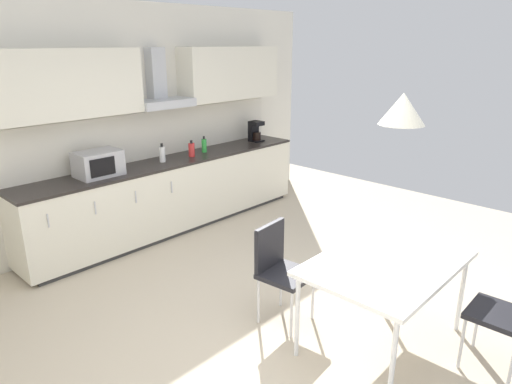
% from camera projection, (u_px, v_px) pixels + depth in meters
% --- Properties ---
extents(ground_plane, '(8.71, 8.22, 0.02)m').
position_uv_depth(ground_plane, '(280.00, 327.00, 3.94)').
color(ground_plane, beige).
extents(wall_back, '(6.97, 0.10, 2.79)m').
position_uv_depth(wall_back, '(100.00, 126.00, 5.32)').
color(wall_back, silver).
rests_on(wall_back, ground_plane).
extents(kitchen_counter, '(3.97, 0.62, 0.92)m').
position_uv_depth(kitchen_counter, '(174.00, 194.00, 5.90)').
color(kitchen_counter, '#333333').
rests_on(kitchen_counter, ground_plane).
extents(backsplash_tile, '(3.95, 0.02, 0.59)m').
position_uv_depth(backsplash_tile, '(157.00, 134.00, 5.85)').
color(backsplash_tile, silver).
rests_on(backsplash_tile, kitchen_counter).
extents(upper_wall_cabinets, '(3.95, 0.40, 0.71)m').
position_uv_depth(upper_wall_cabinets, '(160.00, 79.00, 5.53)').
color(upper_wall_cabinets, silver).
extents(microwave, '(0.48, 0.35, 0.28)m').
position_uv_depth(microwave, '(98.00, 164.00, 5.03)').
color(microwave, '#ADADB2').
rests_on(microwave, kitchen_counter).
extents(coffee_maker, '(0.18, 0.19, 0.30)m').
position_uv_depth(coffee_maker, '(255.00, 131.00, 6.81)').
color(coffee_maker, black).
rests_on(coffee_maker, kitchen_counter).
extents(bottle_white, '(0.07, 0.07, 0.23)m').
position_uv_depth(bottle_white, '(162.00, 154.00, 5.63)').
color(bottle_white, white).
rests_on(bottle_white, kitchen_counter).
extents(bottle_green, '(0.07, 0.07, 0.22)m').
position_uv_depth(bottle_green, '(204.00, 145.00, 6.14)').
color(bottle_green, green).
rests_on(bottle_green, kitchen_counter).
extents(bottle_red, '(0.08, 0.08, 0.21)m').
position_uv_depth(bottle_red, '(192.00, 150.00, 5.90)').
color(bottle_red, red).
rests_on(bottle_red, kitchen_counter).
extents(dining_table, '(1.32, 0.91, 0.73)m').
position_uv_depth(dining_table, '(387.00, 266.00, 3.52)').
color(dining_table, white).
rests_on(dining_table, ground_plane).
extents(chair_far_left, '(0.44, 0.44, 0.87)m').
position_uv_depth(chair_far_left, '(279.00, 263.00, 3.90)').
color(chair_far_left, black).
rests_on(chair_far_left, ground_plane).
extents(pendant_lamp, '(0.32, 0.32, 0.22)m').
position_uv_depth(pendant_lamp, '(403.00, 109.00, 3.14)').
color(pendant_lamp, silver).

